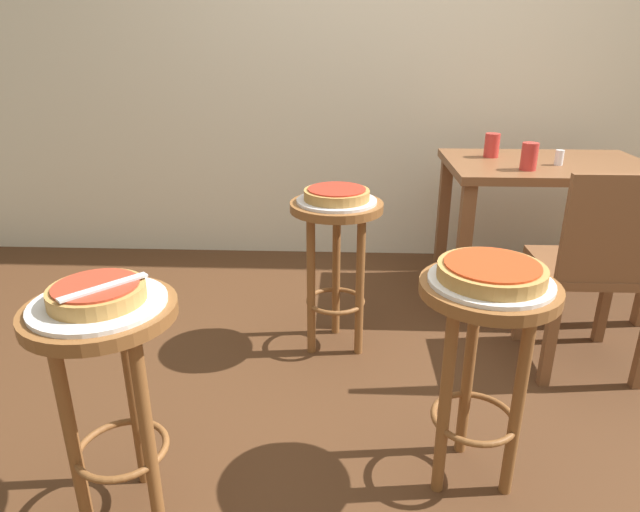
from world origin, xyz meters
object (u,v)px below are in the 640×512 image
object	(u,v)px
stool_foreground	(109,365)
cup_near_edge	(529,156)
condiment_shaker	(559,158)
wooden_chair	(598,265)
pizza_foreground	(97,293)
stool_middle	(483,339)
cup_far_edge	(492,145)
serving_plate_foreground	(99,303)
stool_leftside	(336,242)
pizza_middle	(492,272)
pizza_server_knife	(104,287)
serving_plate_middle	(490,281)
pizza_leftside	(337,194)
serving_plate_leftside	(337,201)
dining_table	(545,186)

from	to	relation	value
stool_foreground	cup_near_edge	world-z (taller)	cup_near_edge
condiment_shaker	wooden_chair	world-z (taller)	wooden_chair
stool_foreground	cup_near_edge	bearing A→B (deg)	42.79
pizza_foreground	stool_middle	world-z (taller)	pizza_foreground
stool_foreground	cup_far_edge	xyz separation A→B (m)	(1.34, 1.62, 0.29)
serving_plate_foreground	stool_leftside	bearing A→B (deg)	59.10
pizza_middle	pizza_server_knife	xyz separation A→B (m)	(-0.97, -0.20, 0.03)
stool_leftside	pizza_server_knife	world-z (taller)	pizza_server_knife
serving_plate_foreground	serving_plate_middle	bearing A→B (deg)	10.21
stool_middle	wooden_chair	distance (m)	0.85
pizza_foreground	serving_plate_foreground	bearing A→B (deg)	0.00
pizza_middle	pizza_leftside	distance (m)	0.89
pizza_foreground	pizza_server_knife	bearing A→B (deg)	-33.69
pizza_foreground	pizza_middle	distance (m)	1.02
condiment_shaker	pizza_server_knife	distance (m)	2.16
stool_middle	condiment_shaker	bearing A→B (deg)	64.13
pizza_middle	serving_plate_leftside	bearing A→B (deg)	118.95
cup_near_edge	pizza_server_knife	world-z (taller)	cup_near_edge
pizza_foreground	wooden_chair	bearing A→B (deg)	27.01
pizza_middle	cup_near_edge	size ratio (longest dim) A/B	2.34
dining_table	wooden_chair	xyz separation A→B (m)	(-0.01, -0.71, -0.14)
serving_plate_middle	pizza_middle	size ratio (longest dim) A/B	1.16
stool_middle	pizza_server_knife	xyz separation A→B (m)	(-0.97, -0.20, 0.23)
pizza_leftside	dining_table	bearing A→B (deg)	28.44
stool_foreground	pizza_foreground	bearing A→B (deg)	180.00
serving_plate_middle	pizza_middle	distance (m)	0.03
stool_foreground	pizza_server_knife	bearing A→B (deg)	-33.69
stool_foreground	condiment_shaker	bearing A→B (deg)	41.80
pizza_middle	dining_table	bearing A→B (deg)	65.97
stool_middle	pizza_server_knife	bearing A→B (deg)	-168.35
pizza_middle	dining_table	world-z (taller)	same
wooden_chair	pizza_server_knife	bearing A→B (deg)	-151.96
serving_plate_leftside	cup_near_edge	world-z (taller)	cup_near_edge
pizza_server_knife	stool_middle	bearing A→B (deg)	-35.90
condiment_shaker	serving_plate_middle	bearing A→B (deg)	-115.87
pizza_middle	wooden_chair	distance (m)	0.88
stool_foreground	serving_plate_foreground	bearing A→B (deg)	180.00
stool_leftside	cup_far_edge	bearing A→B (deg)	40.90
dining_table	wooden_chair	world-z (taller)	wooden_chair
stool_middle	pizza_middle	bearing A→B (deg)	90.00
stool_leftside	cup_far_edge	size ratio (longest dim) A/B	5.59
stool_middle	serving_plate_leftside	distance (m)	0.91
pizza_middle	condiment_shaker	bearing A→B (deg)	64.13
cup_near_edge	wooden_chair	world-z (taller)	wooden_chair
stool_foreground	serving_plate_leftside	bearing A→B (deg)	59.10
serving_plate_foreground	pizza_leftside	bearing A→B (deg)	59.10
pizza_foreground	dining_table	distance (m)	2.20
serving_plate_middle	condiment_shaker	xyz separation A→B (m)	(0.61, 1.26, 0.09)
stool_foreground	wooden_chair	distance (m)	1.78
pizza_server_knife	pizza_middle	bearing A→B (deg)	-35.90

